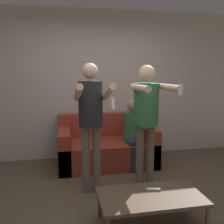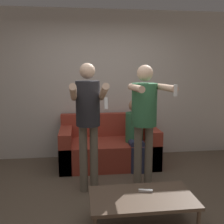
# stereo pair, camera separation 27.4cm
# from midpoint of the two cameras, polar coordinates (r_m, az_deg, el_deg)

# --- Properties ---
(ground_plane) EXTENTS (14.00, 14.00, 0.00)m
(ground_plane) POSITION_cam_midpoint_polar(r_m,az_deg,el_deg) (3.37, -0.58, -20.19)
(ground_plane) COLOR brown
(wall_back) EXTENTS (6.40, 0.06, 2.70)m
(wall_back) POSITION_cam_midpoint_polar(r_m,az_deg,el_deg) (4.88, -4.93, 5.84)
(wall_back) COLOR beige
(wall_back) RESTS_ON ground_plane
(couch) EXTENTS (1.65, 0.90, 0.84)m
(couch) POSITION_cam_midpoint_polar(r_m,az_deg,el_deg) (4.62, -2.97, -7.80)
(couch) COLOR #9E3828
(couch) RESTS_ON ground_plane
(person_standing_left) EXTENTS (0.44, 0.77, 1.73)m
(person_standing_left) POSITION_cam_midpoint_polar(r_m,az_deg,el_deg) (3.41, -6.91, -0.30)
(person_standing_left) COLOR #6B6051
(person_standing_left) RESTS_ON ground_plane
(person_standing_right) EXTENTS (0.46, 0.81, 1.71)m
(person_standing_right) POSITION_cam_midpoint_polar(r_m,az_deg,el_deg) (3.55, 5.35, 0.13)
(person_standing_right) COLOR #6B6051
(person_standing_right) RESTS_ON ground_plane
(person_seated) EXTENTS (0.30, 0.53, 1.15)m
(person_seated) POSITION_cam_midpoint_polar(r_m,az_deg,el_deg) (4.40, 2.91, -4.09)
(person_seated) COLOR #282D47
(person_seated) RESTS_ON ground_plane
(coffee_table) EXTENTS (1.09, 0.61, 0.35)m
(coffee_table) POSITION_cam_midpoint_polar(r_m,az_deg,el_deg) (2.91, 5.61, -18.13)
(coffee_table) COLOR brown
(coffee_table) RESTS_ON ground_plane
(remote_on_table) EXTENTS (0.15, 0.07, 0.02)m
(remote_on_table) POSITION_cam_midpoint_polar(r_m,az_deg,el_deg) (2.99, 6.28, -16.44)
(remote_on_table) COLOR white
(remote_on_table) RESTS_ON coffee_table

